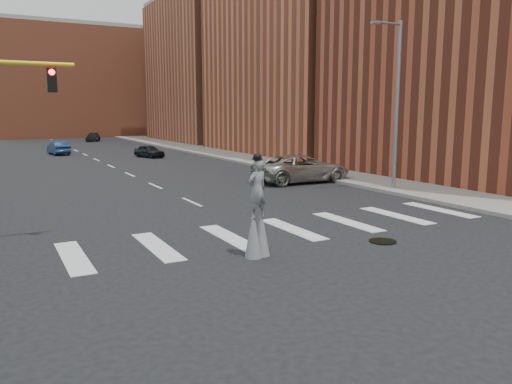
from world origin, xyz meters
name	(u,v)px	position (x,y,z in m)	size (l,w,h in m)	color
ground_plane	(275,239)	(0.00, 0.00, 0.00)	(160.00, 160.00, 0.00)	black
sidewalk_right	(255,159)	(12.50, 25.00, 0.09)	(5.00, 90.00, 0.18)	gray
manhole	(383,241)	(3.00, -2.00, 0.02)	(0.90, 0.90, 0.04)	black
building_near	(506,8)	(22.00, 8.00, 11.00)	(16.00, 20.00, 22.00)	brown
building_mid	(314,36)	(22.00, 30.00, 12.00)	(16.00, 22.00, 24.00)	#B65739
building_far	(219,72)	(22.00, 54.00, 10.00)	(16.00, 22.00, 20.00)	#AA5B3F
building_backdrop	(79,84)	(6.00, 78.00, 9.00)	(26.00, 14.00, 18.00)	#B65739
streetlight	(396,100)	(10.90, 6.00, 4.90)	(2.05, 0.20, 9.00)	slate
stilt_performer	(257,216)	(-1.51, -1.50, 1.26)	(0.83, 0.59, 3.13)	#382716
suv_crossing	(302,168)	(8.46, 11.29, 0.85)	(2.81, 6.10, 1.70)	#A8A69F
car_near	(149,151)	(4.85, 31.97, 0.59)	(1.39, 3.45, 1.18)	black
car_mid	(58,148)	(-2.32, 39.38, 0.68)	(1.44, 4.14, 1.36)	navy
car_far	(93,137)	(4.87, 60.66, 0.60)	(1.69, 4.16, 1.21)	black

